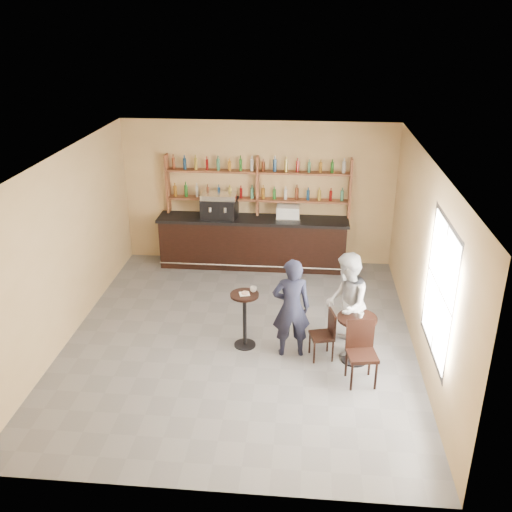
# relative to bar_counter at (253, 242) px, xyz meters

# --- Properties ---
(floor) EXTENTS (7.00, 7.00, 0.00)m
(floor) POSITION_rel_bar_counter_xyz_m (0.09, -3.15, -0.57)
(floor) COLOR slate
(floor) RESTS_ON ground
(ceiling) EXTENTS (7.00, 7.00, 0.00)m
(ceiling) POSITION_rel_bar_counter_xyz_m (0.09, -3.15, 2.63)
(ceiling) COLOR white
(ceiling) RESTS_ON wall_back
(wall_back) EXTENTS (7.00, 0.00, 7.00)m
(wall_back) POSITION_rel_bar_counter_xyz_m (0.09, 0.35, 1.03)
(wall_back) COLOR tan
(wall_back) RESTS_ON floor
(wall_front) EXTENTS (7.00, 0.00, 7.00)m
(wall_front) POSITION_rel_bar_counter_xyz_m (0.09, -6.65, 1.03)
(wall_front) COLOR tan
(wall_front) RESTS_ON floor
(wall_left) EXTENTS (0.00, 7.00, 7.00)m
(wall_left) POSITION_rel_bar_counter_xyz_m (-2.91, -3.15, 1.03)
(wall_left) COLOR tan
(wall_left) RESTS_ON floor
(wall_right) EXTENTS (0.00, 7.00, 7.00)m
(wall_right) POSITION_rel_bar_counter_xyz_m (3.09, -3.15, 1.03)
(wall_right) COLOR tan
(wall_right) RESTS_ON floor
(window_pane) EXTENTS (0.00, 2.00, 2.00)m
(window_pane) POSITION_rel_bar_counter_xyz_m (3.08, -4.35, 1.13)
(window_pane) COLOR white
(window_pane) RESTS_ON wall_right
(window_frame) EXTENTS (0.04, 1.70, 2.10)m
(window_frame) POSITION_rel_bar_counter_xyz_m (3.07, -4.35, 1.13)
(window_frame) COLOR black
(window_frame) RESTS_ON wall_right
(shelf_unit) EXTENTS (4.00, 0.26, 1.40)m
(shelf_unit) POSITION_rel_bar_counter_xyz_m (0.09, 0.22, 1.24)
(shelf_unit) COLOR brown
(shelf_unit) RESTS_ON wall_back
(liquor_bottles) EXTENTS (3.68, 0.10, 1.00)m
(liquor_bottles) POSITION_rel_bar_counter_xyz_m (0.09, 0.22, 1.41)
(liquor_bottles) COLOR #8C5919
(liquor_bottles) RESTS_ON shelf_unit
(bar_counter) EXTENTS (4.19, 0.82, 1.14)m
(bar_counter) POSITION_rel_bar_counter_xyz_m (0.00, 0.00, 0.00)
(bar_counter) COLOR black
(bar_counter) RESTS_ON floor
(espresso_machine) EXTENTS (0.81, 0.56, 0.55)m
(espresso_machine) POSITION_rel_bar_counter_xyz_m (-0.73, 0.00, 0.84)
(espresso_machine) COLOR black
(espresso_machine) RESTS_ON bar_counter
(pastry_case) EXTENTS (0.54, 0.45, 0.31)m
(pastry_case) POSITION_rel_bar_counter_xyz_m (0.77, 0.00, 0.72)
(pastry_case) COLOR silver
(pastry_case) RESTS_ON bar_counter
(pedestal_table) EXTENTS (0.64, 0.64, 1.00)m
(pedestal_table) POSITION_rel_bar_counter_xyz_m (0.19, -3.37, -0.07)
(pedestal_table) COLOR black
(pedestal_table) RESTS_ON floor
(napkin) EXTENTS (0.20, 0.20, 0.00)m
(napkin) POSITION_rel_bar_counter_xyz_m (0.19, -3.37, 0.43)
(napkin) COLOR white
(napkin) RESTS_ON pedestal_table
(donut) EXTENTS (0.16, 0.16, 0.04)m
(donut) POSITION_rel_bar_counter_xyz_m (0.20, -3.38, 0.45)
(donut) COLOR #BA7344
(donut) RESTS_ON napkin
(cup_pedestal) EXTENTS (0.13, 0.13, 0.09)m
(cup_pedestal) POSITION_rel_bar_counter_xyz_m (0.33, -3.27, 0.47)
(cup_pedestal) COLOR white
(cup_pedestal) RESTS_ON pedestal_table
(man_main) EXTENTS (0.68, 0.49, 1.73)m
(man_main) POSITION_rel_bar_counter_xyz_m (0.97, -3.54, 0.30)
(man_main) COLOR black
(man_main) RESTS_ON floor
(cafe_table) EXTENTS (0.70, 0.70, 0.81)m
(cafe_table) POSITION_rel_bar_counter_xyz_m (2.04, -3.67, -0.16)
(cafe_table) COLOR black
(cafe_table) RESTS_ON floor
(cup_cafe) EXTENTS (0.12, 0.12, 0.09)m
(cup_cafe) POSITION_rel_bar_counter_xyz_m (2.09, -3.67, 0.29)
(cup_cafe) COLOR white
(cup_cafe) RESTS_ON cafe_table
(chair_west) EXTENTS (0.44, 0.44, 0.84)m
(chair_west) POSITION_rel_bar_counter_xyz_m (1.49, -3.62, -0.15)
(chair_west) COLOR black
(chair_west) RESTS_ON floor
(chair_south) EXTENTS (0.50, 0.50, 1.01)m
(chair_south) POSITION_rel_bar_counter_xyz_m (2.09, -4.27, -0.06)
(chair_south) COLOR black
(chair_south) RESTS_ON floor
(patron_second) EXTENTS (0.73, 0.90, 1.77)m
(patron_second) POSITION_rel_bar_counter_xyz_m (1.87, -3.36, 0.32)
(patron_second) COLOR #9D9DA2
(patron_second) RESTS_ON floor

